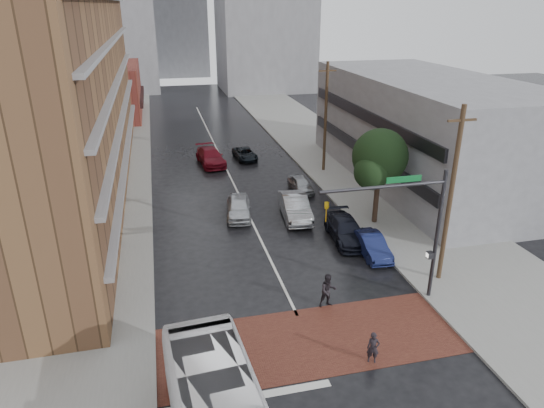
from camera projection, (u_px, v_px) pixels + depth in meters
ground at (313, 348)px, 22.17m from camera, size 160.00×160.00×0.00m
crosswalk at (309, 341)px, 22.62m from camera, size 14.00×5.00×0.02m
sidewalk_west at (98, 184)px, 42.14m from camera, size 9.00×90.00×0.15m
sidewalk_east at (346, 165)px, 47.09m from camera, size 9.00×90.00×0.15m
apartment_block at (35, 12)px, 35.39m from camera, size 10.00×44.00×28.00m
storefront_west at (110, 91)px, 66.79m from camera, size 8.00×16.00×7.00m
building_east at (425, 130)px, 41.98m from camera, size 11.00×26.00×9.00m
distant_tower_center at (177, 17)px, 102.99m from camera, size 12.00×10.00×24.00m
street_tree at (380, 160)px, 33.01m from camera, size 4.20×4.10×6.90m
signal_mast at (413, 220)px, 23.87m from camera, size 6.50×0.30×7.20m
utility_pole_near at (451, 196)px, 25.70m from camera, size 1.60×0.26×10.00m
utility_pole_far at (326, 117)px, 43.68m from camera, size 1.60×0.26×10.00m
pedestrian_a at (373, 348)px, 21.02m from camera, size 0.64×0.53×1.50m
pedestrian_b at (328, 291)px, 24.90m from camera, size 0.93×0.75×1.85m
car_travel_a at (239, 207)px, 35.56m from camera, size 2.42×4.62×1.50m
car_travel_b at (295, 207)px, 35.34m from camera, size 2.28×5.34×1.71m
car_travel_c at (211, 157)px, 47.26m from camera, size 2.77×5.59×1.56m
suv_travel at (245, 154)px, 48.93m from camera, size 2.24×4.23×1.13m
car_parked_near at (372, 245)px, 30.15m from camera, size 1.62×4.11×1.33m
car_parked_mid at (346, 230)px, 32.07m from camera, size 2.40×5.15×1.45m
car_parked_far at (301, 184)px, 40.50m from camera, size 1.66×3.72×1.24m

